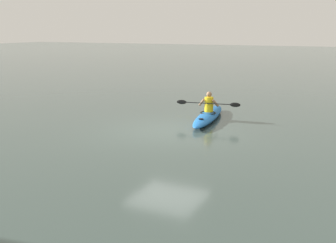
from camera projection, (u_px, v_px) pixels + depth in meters
ground_plane at (168, 131)px, 14.32m from camera, size 160.00×160.00×0.00m
kayak at (208, 116)px, 16.02m from camera, size 1.33×4.34×0.32m
kayaker at (209, 103)px, 15.95m from camera, size 2.46×0.58×0.79m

